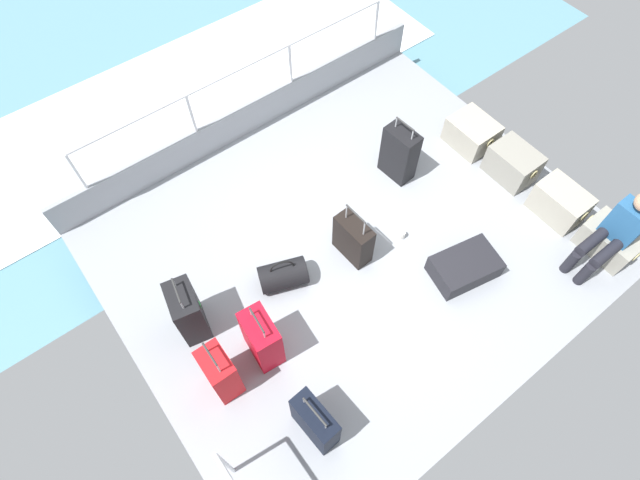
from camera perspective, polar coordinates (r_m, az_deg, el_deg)
name	(u,v)px	position (r m, az deg, el deg)	size (l,w,h in m)	color
ground_plane	(355,246)	(5.77, 3.99, -0.68)	(4.40, 5.20, 0.06)	gray
gunwale_port	(248,118)	(6.67, -8.10, 13.37)	(0.06, 5.20, 0.45)	gray
railing_port	(242,84)	(6.29, -8.74, 16.90)	(0.04, 4.20, 1.02)	silver
sea_wake	(199,89)	(8.02, -13.37, 16.11)	(12.00, 12.00, 0.01)	#598C9E
cargo_crate_0	(472,133)	(6.78, 16.64, 11.42)	(0.59, 0.47, 0.35)	#9E9989
cargo_crate_1	(513,163)	(6.57, 20.81, 8.03)	(0.60, 0.41, 0.39)	gray
cargo_crate_2	(560,203)	(6.41, 25.30, 3.80)	(0.61, 0.38, 0.40)	#9E9989
cargo_crate_3	(610,241)	(6.40, 29.71, -0.07)	(0.62, 0.41, 0.34)	gray
passenger_seated	(616,231)	(6.01, 30.29, 0.85)	(0.34, 0.66, 1.04)	#26598C
suitcase_0	(315,422)	(4.73, -0.55, -19.71)	(0.47, 0.23, 0.69)	black
suitcase_1	(464,267)	(5.67, 15.89, -2.90)	(0.58, 0.77, 0.24)	black
suitcase_2	(188,312)	(5.14, -14.58, -7.79)	(0.45, 0.33, 0.84)	black
suitcase_3	(262,338)	(4.93, -6.54, -10.91)	(0.44, 0.29, 0.80)	#B70C1E
suitcase_4	(353,239)	(5.46, 3.73, 0.09)	(0.45, 0.23, 0.77)	black
suitcase_5	(399,153)	(6.12, 8.88, 9.57)	(0.43, 0.26, 0.85)	black
suitcase_6	(220,373)	(4.88, -11.12, -14.37)	(0.37, 0.25, 0.86)	red
duffel_bag	(283,275)	(5.39, -4.16, -3.92)	(0.46, 0.58, 0.44)	black
paper_cup	(402,234)	(5.82, 9.15, 0.63)	(0.08, 0.08, 0.10)	white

